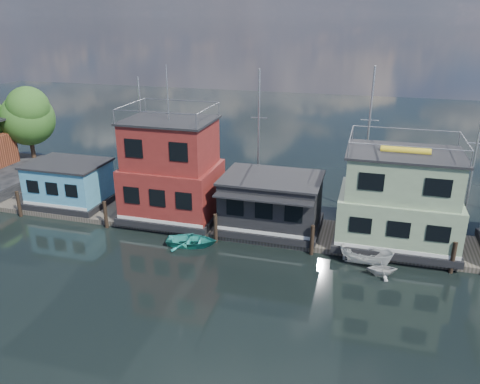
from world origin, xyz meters
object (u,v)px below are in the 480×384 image
(houseboat_dark, at_px, (271,203))
(dinghy_teal, at_px, (192,241))
(houseboat_green, at_px, (399,201))
(motorboat, at_px, (366,256))
(dinghy_white, at_px, (382,268))
(houseboat_red, at_px, (172,172))
(houseboat_blue, at_px, (69,183))

(houseboat_dark, xyz_separation_m, dinghy_teal, (-4.99, -3.79, -2.04))
(houseboat_green, xyz_separation_m, motorboat, (-1.84, -3.34, -2.87))
(houseboat_green, distance_m, motorboat, 4.78)
(houseboat_green, relative_size, motorboat, 2.40)
(houseboat_green, distance_m, dinghy_white, 5.38)
(houseboat_red, height_order, dinghy_white, houseboat_red)
(houseboat_blue, distance_m, houseboat_red, 9.69)
(houseboat_blue, relative_size, houseboat_dark, 0.86)
(motorboat, bearing_deg, houseboat_blue, 91.61)
(dinghy_teal, xyz_separation_m, motorboat, (12.14, 0.48, 0.30))
(houseboat_green, distance_m, dinghy_teal, 14.84)
(houseboat_red, height_order, houseboat_green, houseboat_red)
(houseboat_red, xyz_separation_m, houseboat_green, (17.00, 0.00, -0.55))
(houseboat_blue, xyz_separation_m, dinghy_white, (25.69, -4.37, -1.69))
(houseboat_dark, bearing_deg, houseboat_red, 179.86)
(houseboat_blue, bearing_deg, dinghy_white, -9.65)
(houseboat_green, bearing_deg, motorboat, -118.90)
(dinghy_white, xyz_separation_m, motorboat, (-1.03, 1.03, 0.16))
(houseboat_green, relative_size, dinghy_teal, 2.30)
(houseboat_blue, xyz_separation_m, houseboat_green, (26.50, 0.00, 1.34))
(houseboat_dark, relative_size, motorboat, 2.12)
(houseboat_blue, height_order, motorboat, houseboat_blue)
(houseboat_red, relative_size, houseboat_dark, 1.60)
(houseboat_dark, distance_m, dinghy_teal, 6.59)
(dinghy_teal, bearing_deg, houseboat_green, -85.73)
(houseboat_blue, bearing_deg, dinghy_teal, -16.95)
(houseboat_blue, relative_size, dinghy_white, 3.28)
(houseboat_red, bearing_deg, dinghy_white, -15.10)
(houseboat_dark, distance_m, houseboat_green, 9.07)
(houseboat_blue, bearing_deg, houseboat_green, 0.00)
(houseboat_red, xyz_separation_m, houseboat_dark, (8.00, -0.02, -1.69))
(houseboat_blue, distance_m, dinghy_teal, 13.21)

